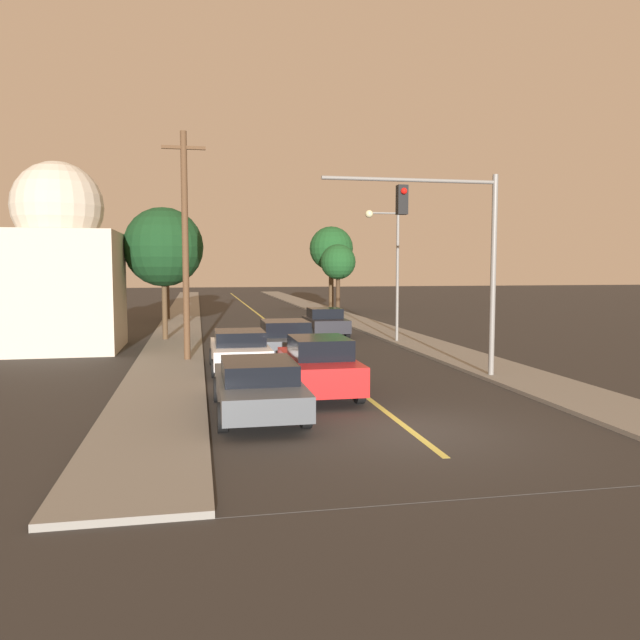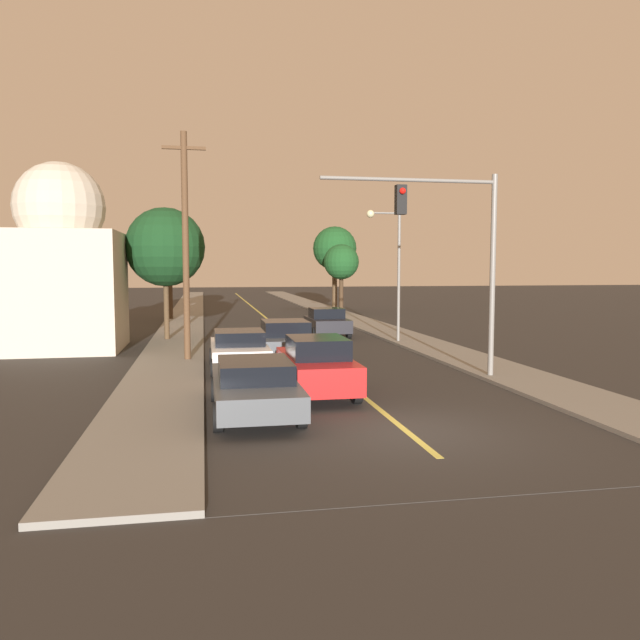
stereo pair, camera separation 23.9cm
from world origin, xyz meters
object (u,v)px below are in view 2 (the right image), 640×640
(car_near_lane_second, at_px, (285,339))
(streetlamp_right, at_px, (391,256))
(tree_right_far, at_px, (335,249))
(tree_left_far, at_px, (168,243))
(domed_building_left, at_px, (62,266))
(traffic_signal_mast, at_px, (454,238))
(utility_pole_left, at_px, (186,242))
(tree_right_near, at_px, (341,262))
(car_outer_lane_second, at_px, (239,350))
(car_outer_lane_front, at_px, (254,385))
(tree_left_near, at_px, (165,247))
(car_near_lane_front, at_px, (317,365))
(car_far_oncoming, at_px, (327,322))

(car_near_lane_second, distance_m, streetlamp_right, 7.63)
(car_near_lane_second, height_order, tree_right_far, tree_right_far)
(tree_left_far, relative_size, domed_building_left, 0.85)
(traffic_signal_mast, xyz_separation_m, utility_pole_left, (-8.41, 5.37, 0.01))
(car_near_lane_second, bearing_deg, domed_building_left, 154.23)
(tree_right_near, bearing_deg, car_outer_lane_second, -110.07)
(car_outer_lane_second, xyz_separation_m, utility_pole_left, (-1.82, 2.24, 3.79))
(traffic_signal_mast, relative_size, streetlamp_right, 1.04)
(car_outer_lane_front, relative_size, tree_left_near, 0.80)
(car_outer_lane_second, relative_size, tree_left_far, 0.64)
(car_outer_lane_front, bearing_deg, tree_right_far, 74.97)
(traffic_signal_mast, distance_m, streetlamp_right, 9.63)
(car_near_lane_second, bearing_deg, car_near_lane_front, -90.00)
(utility_pole_left, xyz_separation_m, tree_right_near, (11.18, 23.39, -0.55))
(car_outer_lane_second, xyz_separation_m, tree_left_near, (-2.97, 9.19, 3.82))
(tree_left_near, bearing_deg, car_outer_lane_second, -72.10)
(streetlamp_right, xyz_separation_m, tree_right_far, (1.99, 22.05, 0.97))
(car_outer_lane_second, height_order, traffic_signal_mast, traffic_signal_mast)
(domed_building_left, bearing_deg, traffic_signal_mast, -35.77)
(traffic_signal_mast, distance_m, tree_left_near, 15.59)
(traffic_signal_mast, distance_m, utility_pole_left, 9.98)
(car_near_lane_second, distance_m, tree_left_far, 20.37)
(car_near_lane_second, relative_size, car_outer_lane_front, 0.92)
(car_outer_lane_front, xyz_separation_m, streetlamp_right, (7.45, 13.10, 3.40))
(car_outer_lane_second, xyz_separation_m, streetlamp_right, (7.45, 6.45, 3.40))
(car_near_lane_front, bearing_deg, car_outer_lane_front, -133.07)
(car_outer_lane_front, bearing_deg, car_outer_lane_second, 90.00)
(traffic_signal_mast, height_order, tree_left_near, traffic_signal_mast)
(car_outer_lane_second, xyz_separation_m, tree_right_far, (9.44, 28.50, 4.37))
(car_near_lane_second, bearing_deg, tree_left_far, 105.70)
(traffic_signal_mast, distance_m, domed_building_left, 17.00)
(car_near_lane_second, bearing_deg, car_far_oncoming, 67.15)
(traffic_signal_mast, relative_size, tree_right_far, 0.94)
(tree_left_near, bearing_deg, car_far_oncoming, 5.48)
(tree_left_near, relative_size, tree_right_near, 1.20)
(car_near_lane_front, xyz_separation_m, tree_right_near, (7.44, 30.22, 3.15))
(car_near_lane_front, relative_size, car_outer_lane_front, 0.89)
(car_far_oncoming, xyz_separation_m, domed_building_left, (-12.30, -3.17, 2.92))
(car_outer_lane_front, height_order, streetlamp_right, streetlamp_right)
(car_far_oncoming, distance_m, traffic_signal_mast, 13.70)
(car_near_lane_front, distance_m, car_outer_lane_front, 2.82)
(tree_left_far, bearing_deg, car_far_oncoming, -53.48)
(car_outer_lane_front, bearing_deg, car_near_lane_second, 78.00)
(utility_pole_left, relative_size, tree_left_far, 1.23)
(tree_left_near, bearing_deg, domed_building_left, -150.44)
(traffic_signal_mast, relative_size, tree_left_near, 1.01)
(car_outer_lane_second, bearing_deg, traffic_signal_mast, -25.43)
(streetlamp_right, height_order, tree_left_far, tree_left_far)
(car_near_lane_second, bearing_deg, car_outer_lane_front, -102.00)
(traffic_signal_mast, height_order, tree_left_far, tree_left_far)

